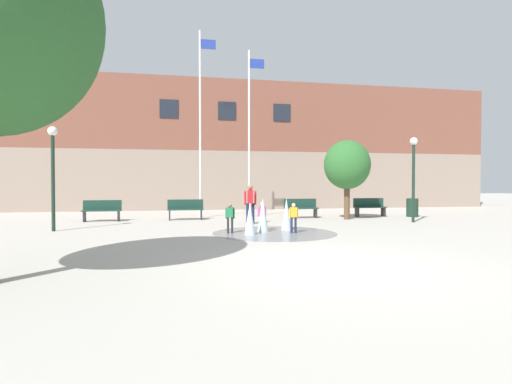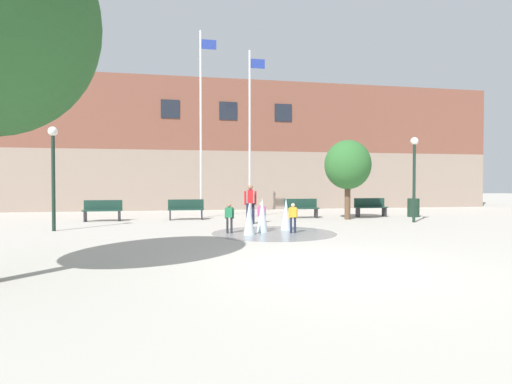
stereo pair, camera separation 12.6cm
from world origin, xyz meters
name	(u,v)px [view 1 (the left image)]	position (x,y,z in m)	size (l,w,h in m)	color
ground_plane	(331,266)	(0.00, 0.00, 0.00)	(100.00, 100.00, 0.00)	#B2ADA3
library_building	(222,148)	(0.00, 20.19, 4.07)	(36.00, 6.05, 8.13)	gray
splash_fountain	(269,219)	(0.02, 5.58, 0.43)	(4.11, 4.11, 1.16)	gray
park_bench_left_of_flagpoles	(102,210)	(-6.22, 10.77, 0.48)	(1.60, 0.44, 0.91)	#28282D
park_bench_under_left_flagpole	(186,209)	(-2.65, 10.82, 0.48)	(1.60, 0.44, 0.91)	#28282D
park_bench_center	(301,208)	(2.73, 10.69, 0.48)	(1.60, 0.44, 0.91)	#28282D
park_bench_under_right_flagpole	(370,207)	(6.30, 10.80, 0.48)	(1.60, 0.44, 0.91)	#28282D
child_running	(262,214)	(-0.12, 6.11, 0.58)	(0.31, 0.16, 0.99)	silver
adult_near_bench	(250,201)	(-0.12, 8.37, 0.93)	(0.50, 0.36, 1.59)	#1E233D
child_with_pink_shirt	(294,216)	(0.77, 5.25, 0.58)	(0.31, 0.13, 0.99)	#1E233D
child_in_fountain	(230,216)	(-1.30, 5.59, 0.58)	(0.31, 0.19, 0.99)	#28282D
flagpole_left	(201,119)	(-1.91, 11.80, 4.70)	(0.80, 0.10, 8.89)	silver
flagpole_right	(250,129)	(0.46, 11.80, 4.30)	(0.80, 0.10, 8.11)	silver
lamp_post_left_lane	(53,162)	(-7.17, 7.31, 2.37)	(0.32, 0.32, 3.58)	#192D23
lamp_post_right_lane	(414,166)	(6.76, 7.81, 2.36)	(0.32, 0.32, 3.57)	#192D23
trash_can	(412,208)	(8.32, 10.32, 0.45)	(0.56, 0.56, 0.90)	#193323
street_tree_near_building	(347,165)	(4.58, 9.61, 2.47)	(2.10, 2.10, 3.61)	brown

